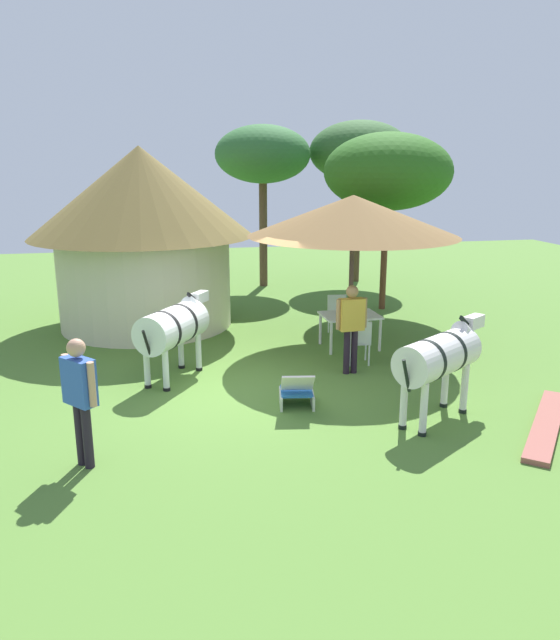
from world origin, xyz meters
name	(u,v)px	position (x,y,z in m)	size (l,w,h in m)	color
ground_plane	(235,385)	(0.00, 0.00, 0.00)	(36.00, 36.00, 0.00)	#517B30
thatched_hut	(143,227)	(-1.57, 4.59, 2.40)	(5.26, 5.26, 4.27)	beige
shade_umbrella	(353,216)	(2.71, 1.75, 2.83)	(4.37, 4.37, 3.25)	#513733
patio_dining_table	(350,318)	(2.71, 1.75, 0.65)	(1.22, 0.93, 0.74)	white
patio_chair_west_end	(338,312)	(2.79, 2.89, 0.52)	(0.47, 0.45, 0.90)	white
patio_chair_east_end	(359,339)	(2.54, 0.63, 0.52)	(0.50, 0.48, 0.90)	white
guest_beside_umbrella	(351,321)	(2.22, 0.18, 1.02)	(0.61, 0.25, 1.70)	black
standing_watcher	(80,391)	(-2.32, -2.58, 1.05)	(0.48, 0.50, 1.75)	black
striped_lounge_chair	(297,391)	(0.86, -1.19, 0.26)	(0.66, 0.87, 0.67)	#2A6EBB
zebra_nearest_camera	(174,327)	(-1.03, 0.58, 0.99)	(1.47, 1.92, 1.52)	silver
zebra_by_umbrella	(440,357)	(2.87, -2.12, 1.02)	(1.94, 1.46, 1.57)	silver
acacia_tree_right_background	(388,172)	(4.70, 5.01, 3.65)	(3.33, 3.33, 4.66)	brown
acacia_tree_far_lawn	(360,152)	(5.26, 8.94, 4.21)	(3.23, 3.23, 5.20)	#4D3725
acacia_tree_behind_hut	(263,155)	(2.08, 8.82, 4.11)	(2.96, 2.96, 5.03)	brown
brick_patio_kerb	(547,424)	(4.40, -2.72, 0.04)	(2.80, 0.36, 0.08)	#99544A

